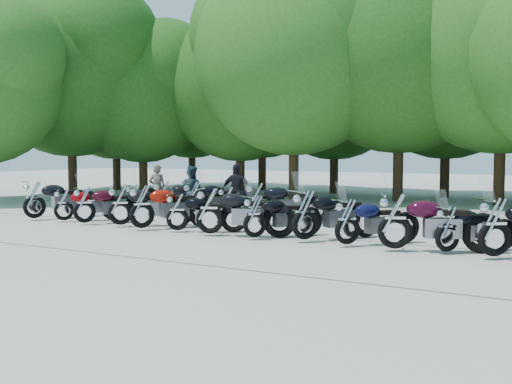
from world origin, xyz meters
The scene contains 33 objects.
ground centered at (0.00, 0.00, 0.00)m, with size 90.00×90.00×0.00m, color #A7A097.
tree_0 centered at (-15.42, 12.98, 5.45)m, with size 7.50×7.50×9.21m.
tree_1 centered at (-12.04, 11.24, 5.06)m, with size 6.97×6.97×8.55m.
tree_2 centered at (-7.25, 12.84, 5.31)m, with size 7.31×7.31×8.97m.
tree_3 centered at (-3.57, 11.24, 6.32)m, with size 8.70×8.70×10.67m.
tree_4 centered at (0.54, 13.09, 6.64)m, with size 9.13×9.13×11.20m.
tree_5 centered at (4.61, 13.20, 6.57)m, with size 9.04×9.04×11.10m.
tree_9 centered at (-13.53, 17.59, 5.52)m, with size 7.59×7.59×9.32m.
tree_10 centered at (-8.29, 16.97, 5.66)m, with size 7.78×7.78×9.55m.
tree_11 centered at (-3.76, 16.43, 5.49)m, with size 7.56×7.56×9.28m.
tree_12 centered at (1.80, 16.47, 5.72)m, with size 7.88×7.88×9.67m.
tree_17 centered at (-14.68, 9.00, 6.04)m, with size 8.31×8.31×10.20m.
motorcycle_0 centered at (-7.50, 0.54, 0.71)m, with size 0.77×2.51×1.42m, color black, non-canonical shape.
motorcycle_1 centered at (-6.32, 0.65, 0.59)m, with size 0.63×2.08×1.17m, color #8E0509, non-canonical shape.
motorcycle_2 centered at (-5.28, 0.49, 0.64)m, with size 0.69×2.28×1.29m, color black, non-canonical shape.
motorcycle_3 centered at (-3.99, 0.61, 0.68)m, with size 0.74×2.42×1.37m, color black, non-canonical shape.
motorcycle_4 centered at (-2.97, 0.34, 0.71)m, with size 0.77×2.52×1.42m, color #9A1205, non-canonical shape.
motorcycle_5 centered at (-1.88, 0.51, 0.60)m, with size 0.64×2.12×1.20m, color black, non-canonical shape.
motorcycle_6 centered at (-0.72, 0.35, 0.71)m, with size 0.77×2.52×1.42m, color black, non-canonical shape.
motorcycle_7 centered at (0.59, 0.39, 0.62)m, with size 0.67×2.21×1.25m, color black, non-canonical shape.
motorcycle_8 centered at (1.86, 0.61, 0.72)m, with size 0.77×2.54×1.43m, color black, non-canonical shape.
motorcycle_9 centered at (2.99, 0.44, 0.63)m, with size 0.68×2.22×1.25m, color black, non-canonical shape.
motorcycle_10 centered at (4.13, 0.33, 0.73)m, with size 0.78×2.57×1.45m, color black, non-canonical shape.
motorcycle_11 centered at (5.20, 0.58, 0.59)m, with size 0.63×2.07×1.17m, color black, non-canonical shape.
motorcycle_12 centered at (6.17, 0.38, 0.72)m, with size 0.77×2.53×1.43m, color black, non-canonical shape.
motorcycle_14 centered at (-5.80, 3.29, 0.60)m, with size 0.65×2.12×1.20m, color black, non-canonical shape.
motorcycle_15 centered at (-4.48, 3.22, 0.68)m, with size 0.73×2.41×1.36m, color black, non-canonical shape.
motorcycle_16 centered at (-3.19, 3.12, 0.69)m, with size 0.75×2.45×1.39m, color black, non-canonical shape.
motorcycle_17 centered at (-1.97, 3.22, 0.62)m, with size 0.67×2.19×1.24m, color black, non-canonical shape.
motorcycle_18 centered at (-1.01, 3.34, 0.70)m, with size 0.75×2.48×1.40m, color black, non-canonical shape.
rider_0 centered at (-5.68, 4.41, 0.85)m, with size 0.62×0.41×1.71m, color brown.
rider_1 centered at (-3.77, 3.79, 0.85)m, with size 0.83×0.64×1.70m, color #1D333D.
rider_2 centered at (-2.36, 4.41, 0.89)m, with size 1.04×0.43×1.78m, color black.
Camera 1 is at (7.83, -12.45, 2.22)m, focal length 42.00 mm.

